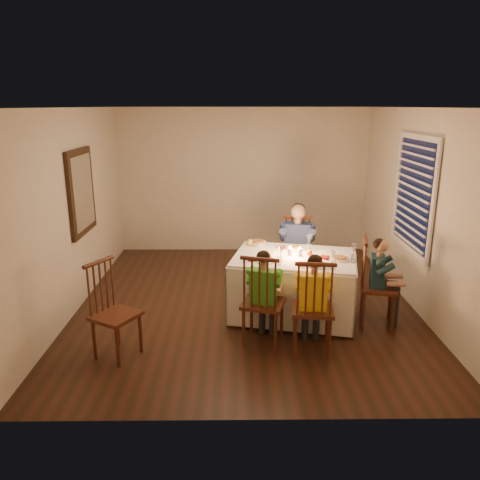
{
  "coord_description": "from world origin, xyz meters",
  "views": [
    {
      "loc": [
        -0.14,
        -5.96,
        2.63
      ],
      "look_at": [
        -0.08,
        0.15,
        0.86
      ],
      "focal_mm": 35.0,
      "sensor_mm": 36.0,
      "label": 1
    }
  ],
  "objects_px": {
    "child_green": "(263,342)",
    "chair_extra": "(119,355)",
    "chair_near_left": "(263,342)",
    "adult": "(295,291)",
    "child_yellow": "(311,349)",
    "dining_table": "(294,273)",
    "chair_end": "(375,323)",
    "child_teal": "(375,323)",
    "serving_bowl": "(257,243)",
    "chair_near_right": "(311,349)",
    "chair_adult": "(295,291)"
  },
  "relations": [
    {
      "from": "child_green",
      "to": "chair_extra",
      "type": "bearing_deg",
      "value": 26.83
    },
    {
      "from": "dining_table",
      "to": "chair_near_left",
      "type": "xyz_separation_m",
      "value": [
        -0.43,
        -0.74,
        -0.57
      ]
    },
    {
      "from": "chair_end",
      "to": "child_green",
      "type": "bearing_deg",
      "value": 121.08
    },
    {
      "from": "dining_table",
      "to": "chair_near_left",
      "type": "distance_m",
      "value": 1.03
    },
    {
      "from": "chair_extra",
      "to": "child_yellow",
      "type": "distance_m",
      "value": 2.12
    },
    {
      "from": "chair_near_left",
      "to": "adult",
      "type": "height_order",
      "value": "adult"
    },
    {
      "from": "dining_table",
      "to": "child_green",
      "type": "height_order",
      "value": "dining_table"
    },
    {
      "from": "chair_adult",
      "to": "chair_near_right",
      "type": "relative_size",
      "value": 1.0
    },
    {
      "from": "chair_end",
      "to": "adult",
      "type": "distance_m",
      "value": 1.38
    },
    {
      "from": "chair_end",
      "to": "adult",
      "type": "relative_size",
      "value": 0.84
    },
    {
      "from": "chair_adult",
      "to": "child_yellow",
      "type": "xyz_separation_m",
      "value": [
        -0.04,
        -1.71,
        0.0
      ]
    },
    {
      "from": "dining_table",
      "to": "chair_end",
      "type": "distance_m",
      "value": 1.19
    },
    {
      "from": "child_green",
      "to": "adult",
      "type": "bearing_deg",
      "value": -93.43
    },
    {
      "from": "chair_near_left",
      "to": "chair_adult",
      "type": "bearing_deg",
      "value": -93.43
    },
    {
      "from": "chair_near_left",
      "to": "adult",
      "type": "relative_size",
      "value": 0.84
    },
    {
      "from": "chair_end",
      "to": "child_yellow",
      "type": "relative_size",
      "value": 0.97
    },
    {
      "from": "dining_table",
      "to": "chair_end",
      "type": "height_order",
      "value": "dining_table"
    },
    {
      "from": "child_green",
      "to": "serving_bowl",
      "type": "height_order",
      "value": "serving_bowl"
    },
    {
      "from": "chair_near_left",
      "to": "serving_bowl",
      "type": "relative_size",
      "value": 4.9
    },
    {
      "from": "dining_table",
      "to": "chair_near_right",
      "type": "height_order",
      "value": "dining_table"
    },
    {
      "from": "chair_extra",
      "to": "adult",
      "type": "height_order",
      "value": "adult"
    },
    {
      "from": "adult",
      "to": "serving_bowl",
      "type": "relative_size",
      "value": 5.85
    },
    {
      "from": "chair_adult",
      "to": "serving_bowl",
      "type": "relative_size",
      "value": 4.9
    },
    {
      "from": "chair_extra",
      "to": "serving_bowl",
      "type": "relative_size",
      "value": 4.78
    },
    {
      "from": "child_green",
      "to": "chair_near_right",
      "type": "bearing_deg",
      "value": 179.37
    },
    {
      "from": "chair_near_left",
      "to": "serving_bowl",
      "type": "xyz_separation_m",
      "value": [
        -0.02,
        1.21,
        0.83
      ]
    },
    {
      "from": "child_teal",
      "to": "chair_near_right",
      "type": "bearing_deg",
      "value": 137.95
    },
    {
      "from": "chair_extra",
      "to": "chair_near_right",
      "type": "bearing_deg",
      "value": -56.88
    },
    {
      "from": "adult",
      "to": "child_teal",
      "type": "height_order",
      "value": "adult"
    },
    {
      "from": "child_green",
      "to": "dining_table",
      "type": "bearing_deg",
      "value": -103.45
    },
    {
      "from": "chair_adult",
      "to": "child_yellow",
      "type": "height_order",
      "value": "child_yellow"
    },
    {
      "from": "child_yellow",
      "to": "child_teal",
      "type": "xyz_separation_m",
      "value": [
        0.91,
        0.63,
        0.0
      ]
    },
    {
      "from": "child_green",
      "to": "child_yellow",
      "type": "bearing_deg",
      "value": 179.37
    },
    {
      "from": "chair_near_left",
      "to": "chair_extra",
      "type": "height_order",
      "value": "chair_near_left"
    },
    {
      "from": "chair_near_left",
      "to": "child_green",
      "type": "xyz_separation_m",
      "value": [
        -0.0,
        0.0,
        0.0
      ]
    },
    {
      "from": "chair_extra",
      "to": "chair_near_left",
      "type": "bearing_deg",
      "value": -49.95
    },
    {
      "from": "chair_adult",
      "to": "chair_end",
      "type": "distance_m",
      "value": 1.38
    },
    {
      "from": "child_teal",
      "to": "serving_bowl",
      "type": "bearing_deg",
      "value": 76.17
    },
    {
      "from": "chair_near_right",
      "to": "chair_end",
      "type": "distance_m",
      "value": 1.11
    },
    {
      "from": "chair_adult",
      "to": "chair_near_right",
      "type": "xyz_separation_m",
      "value": [
        -0.04,
        -1.71,
        0.0
      ]
    },
    {
      "from": "dining_table",
      "to": "child_teal",
      "type": "distance_m",
      "value": 1.19
    },
    {
      "from": "chair_adult",
      "to": "chair_near_right",
      "type": "distance_m",
      "value": 1.71
    },
    {
      "from": "child_teal",
      "to": "chair_end",
      "type": "bearing_deg",
      "value": 0.0
    },
    {
      "from": "chair_near_left",
      "to": "chair_extra",
      "type": "relative_size",
      "value": 1.02
    },
    {
      "from": "chair_near_right",
      "to": "child_green",
      "type": "relative_size",
      "value": 0.98
    },
    {
      "from": "chair_adult",
      "to": "chair_near_right",
      "type": "bearing_deg",
      "value": -83.26
    },
    {
      "from": "chair_end",
      "to": "child_yellow",
      "type": "bearing_deg",
      "value": 137.95
    },
    {
      "from": "chair_near_right",
      "to": "child_yellow",
      "type": "relative_size",
      "value": 0.97
    },
    {
      "from": "adult",
      "to": "child_teal",
      "type": "relative_size",
      "value": 1.19
    },
    {
      "from": "child_yellow",
      "to": "chair_near_left",
      "type": "bearing_deg",
      "value": -10.98
    }
  ]
}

